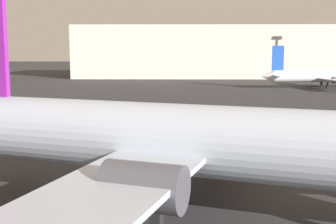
{
  "coord_description": "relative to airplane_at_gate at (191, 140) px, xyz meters",
  "views": [
    {
      "loc": [
        -2.03,
        -6.89,
        8.1
      ],
      "look_at": [
        -2.72,
        35.18,
        2.11
      ],
      "focal_mm": 46.82,
      "sensor_mm": 36.0,
      "label": 1
    }
  ],
  "objects": [
    {
      "name": "airplane_at_gate",
      "position": [
        0.0,
        0.0,
        0.0
      ],
      "size": [
        33.0,
        27.41,
        11.58
      ],
      "rotation": [
        0.0,
        0.0,
        -0.33
      ],
      "color": "#B2BCCC",
      "rests_on": "ground_plane"
    },
    {
      "name": "airplane_distant",
      "position": [
        31.78,
        73.12,
        -1.31
      ],
      "size": [
        30.11,
        23.99,
        8.95
      ],
      "rotation": [
        0.0,
        0.0,
        0.08
      ],
      "color": "white",
      "rests_on": "ground_plane"
    },
    {
      "name": "terminal_building",
      "position": [
        16.74,
        114.09,
        3.56
      ],
      "size": [
        93.1,
        26.01,
        14.95
      ],
      "primitive_type": "cube",
      "color": "beige",
      "rests_on": "ground_plane"
    }
  ]
}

